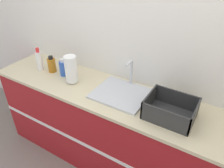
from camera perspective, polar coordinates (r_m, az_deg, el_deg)
wall_back at (r=2.03m, az=4.08°, el=10.97°), size 4.84×0.06×2.60m
counter_cabinet at (r=2.26m, az=-0.51°, el=-11.85°), size 2.46×0.59×0.92m
sink at (r=1.94m, az=2.49°, el=-2.20°), size 0.47×0.41×0.27m
paper_towel_roll at (r=2.09m, az=-10.66°, el=3.79°), size 0.12×0.12×0.27m
dish_rack at (r=1.73m, az=14.95°, el=-6.74°), size 0.37×0.29×0.16m
bottle_amber at (r=2.35m, az=-15.48°, el=4.86°), size 0.08×0.08×0.17m
bottle_white_spray at (r=2.41m, az=-18.44°, el=5.89°), size 0.06×0.06×0.25m
bottle_blue at (r=2.25m, az=-12.57°, el=4.12°), size 0.08×0.08×0.18m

